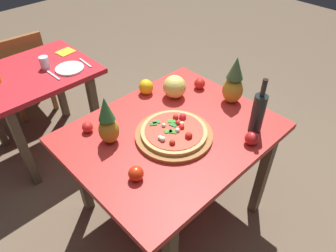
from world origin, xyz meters
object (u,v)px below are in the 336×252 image
at_px(pizza, 174,131).
at_px(tomato_at_corner, 252,138).
at_px(knife_utensil, 85,63).
at_px(pineapple_left, 108,123).
at_px(napkin_folded, 66,52).
at_px(tomato_by_bottle, 200,84).
at_px(dinner_plate, 70,68).
at_px(wine_bottle, 258,112).
at_px(dining_chair, 24,70).
at_px(background_table, 35,86).
at_px(fork_utensil, 53,75).
at_px(tomato_near_board, 87,127).
at_px(pizza_board, 174,135).
at_px(melon, 175,87).
at_px(display_table, 171,142).
at_px(drinking_glass_water, 45,63).
at_px(pineapple_right, 234,83).
at_px(tomato_beside_pepper, 136,173).
at_px(bell_pepper, 146,87).

relative_size(pizza, tomato_at_corner, 4.85).
relative_size(tomato_at_corner, knife_utensil, 0.44).
bearing_deg(pineapple_left, napkin_folded, 71.96).
xyz_separation_m(tomato_by_bottle, dinner_plate, (-0.53, 0.88, -0.03)).
distance_m(wine_bottle, tomato_at_corner, 0.16).
relative_size(pineapple_left, knife_utensil, 1.69).
xyz_separation_m(dining_chair, wine_bottle, (0.53, -2.18, 0.41)).
bearing_deg(background_table, fork_utensil, -60.17).
bearing_deg(dinner_plate, tomato_near_board, -112.58).
height_order(pizza_board, fork_utensil, pizza_board).
relative_size(tomato_near_board, napkin_folded, 0.47).
relative_size(wine_bottle, melon, 2.25).
xyz_separation_m(display_table, drinking_glass_water, (-0.18, 1.22, 0.14)).
bearing_deg(fork_utensil, pineapple_right, -59.75).
bearing_deg(background_table, knife_utensil, -24.89).
bearing_deg(display_table, wine_bottle, -43.14).
xyz_separation_m(tomato_by_bottle, tomato_at_corner, (-0.22, -0.59, 0.00)).
height_order(tomato_at_corner, dinner_plate, tomato_at_corner).
height_order(pineapple_left, tomato_beside_pepper, pineapple_left).
height_order(tomato_by_bottle, tomato_beside_pepper, tomato_beside_pepper).
xyz_separation_m(tomato_near_board, knife_utensil, (0.44, 0.73, -0.03)).
height_order(pizza_board, dinner_plate, pizza_board).
distance_m(pineapple_right, tomato_beside_pepper, 0.90).
bearing_deg(tomato_near_board, pineapple_left, -74.24).
distance_m(bell_pepper, tomato_near_board, 0.52).
distance_m(dinner_plate, knife_utensil, 0.14).
xyz_separation_m(background_table, pizza, (0.28, -1.30, 0.17)).
bearing_deg(fork_utensil, background_table, 118.39).
bearing_deg(background_table, tomato_near_board, -93.91).
xyz_separation_m(background_table, tomato_near_board, (-0.06, -0.91, 0.16)).
bearing_deg(background_table, melon, -60.50).
distance_m(wine_bottle, pineapple_right, 0.31).
distance_m(pizza_board, melon, 0.42).
bearing_deg(display_table, pineapple_right, -6.95).
height_order(pizza_board, pineapple_right, pineapple_right).
distance_m(tomato_by_bottle, knife_utensil, 0.96).
relative_size(wine_bottle, knife_utensil, 1.96).
bearing_deg(knife_utensil, drinking_glass_water, 153.35).
height_order(pineapple_right, tomato_near_board, pineapple_right).
relative_size(tomato_beside_pepper, drinking_glass_water, 0.83).
height_order(wine_bottle, tomato_beside_pepper, wine_bottle).
distance_m(drinking_glass_water, napkin_folded, 0.29).
bearing_deg(dining_chair, napkin_folded, 119.51).
xyz_separation_m(dining_chair, drinking_glass_water, (-0.02, -0.62, 0.33)).
bearing_deg(napkin_folded, knife_utensil, -86.85).
bearing_deg(knife_utensil, pineapple_right, -66.86).
bearing_deg(tomato_at_corner, pineapple_left, 134.53).
bearing_deg(drinking_glass_water, bell_pepper, -67.37).
bearing_deg(pizza, knife_utensil, 84.64).
bearing_deg(dinner_plate, napkin_folded, 66.26).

